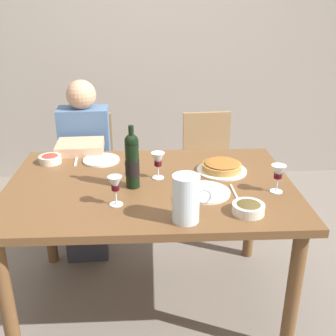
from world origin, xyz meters
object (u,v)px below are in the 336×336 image
at_px(dining_table, 150,199).
at_px(chair_left, 89,166).
at_px(water_pitcher, 186,201).
at_px(chair_right, 208,164).
at_px(wine_bottle, 132,161).
at_px(baked_tart, 222,167).
at_px(wine_glass_centre, 278,173).
at_px(dinner_plate_right_setting, 101,160).
at_px(salad_bowl, 50,159).
at_px(wine_glass_right_diner, 115,185).
at_px(olive_bowl, 248,208).
at_px(dinner_plate_left_setting, 205,192).
at_px(diner_left, 85,163).
at_px(wine_glass_left_diner, 158,161).

relative_size(dining_table, chair_left, 1.72).
bearing_deg(water_pitcher, chair_right, 77.22).
xyz_separation_m(wine_bottle, baked_tart, (0.49, 0.18, -0.12)).
bearing_deg(wine_glass_centre, dinner_plate_right_setting, 153.41).
bearing_deg(chair_left, salad_bowl, 74.59).
bearing_deg(wine_bottle, water_pitcher, -55.85).
bearing_deg(wine_glass_centre, wine_glass_right_diner, -172.85).
height_order(olive_bowl, dinner_plate_left_setting, olive_bowl).
relative_size(baked_tart, olive_bowl, 1.90).
distance_m(salad_bowl, wine_glass_centre, 1.30).
height_order(wine_bottle, water_pitcher, wine_bottle).
relative_size(baked_tart, diner_left, 0.24).
distance_m(wine_glass_right_diner, chair_left, 1.23).
distance_m(wine_bottle, water_pitcher, 0.43).
xyz_separation_m(dining_table, diner_left, (-0.44, 0.67, -0.05)).
bearing_deg(baked_tart, wine_glass_right_diner, -146.72).
relative_size(wine_bottle, chair_left, 0.38).
xyz_separation_m(water_pitcher, chair_left, (-0.61, 1.29, -0.36)).
height_order(water_pitcher, wine_glass_centre, water_pitcher).
relative_size(baked_tart, chair_left, 0.32).
bearing_deg(wine_bottle, wine_glass_left_diner, 38.06).
height_order(olive_bowl, chair_left, chair_left).
height_order(dinner_plate_left_setting, chair_left, chair_left).
bearing_deg(wine_glass_centre, salad_bowl, 159.82).
xyz_separation_m(baked_tart, diner_left, (-0.85, 0.53, -0.17)).
distance_m(wine_glass_right_diner, wine_glass_centre, 0.80).
bearing_deg(water_pitcher, wine_glass_centre, 28.47).
height_order(chair_left, chair_right, same).
relative_size(wine_glass_right_diner, chair_right, 0.17).
relative_size(dining_table, dinner_plate_left_setting, 5.87).
bearing_deg(chair_right, salad_bowl, 25.76).
bearing_deg(chair_left, wine_glass_right_diner, 101.73).
relative_size(wine_bottle, water_pitcher, 1.54).
height_order(dinner_plate_right_setting, chair_right, chair_right).
bearing_deg(wine_glass_centre, olive_bowl, -132.49).
height_order(water_pitcher, diner_left, diner_left).
relative_size(salad_bowl, chair_left, 0.15).
bearing_deg(chair_right, wine_glass_right_diner, 58.12).
xyz_separation_m(salad_bowl, wine_glass_left_diner, (0.63, -0.25, 0.07)).
xyz_separation_m(wine_glass_right_diner, dinner_plate_right_setting, (-0.13, 0.56, -0.10)).
distance_m(dinner_plate_left_setting, dinner_plate_right_setting, 0.72).
height_order(wine_bottle, chair_left, wine_bottle).
relative_size(water_pitcher, chair_right, 0.24).
height_order(salad_bowl, wine_glass_left_diner, wine_glass_left_diner).
relative_size(dining_table, wine_glass_left_diner, 10.34).
distance_m(baked_tart, diner_left, 1.01).
bearing_deg(diner_left, chair_left, -90.47).
height_order(baked_tart, wine_glass_centre, wine_glass_centre).
bearing_deg(dinner_plate_right_setting, chair_left, 106.20).
relative_size(olive_bowl, diner_left, 0.13).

